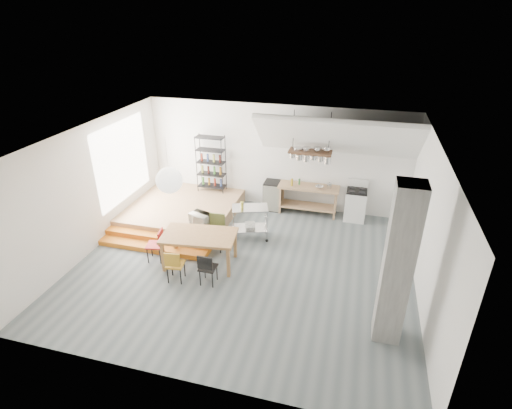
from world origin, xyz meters
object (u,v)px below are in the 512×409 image
(dining_table, at_px, (199,238))
(rolling_cart, at_px, (250,218))
(mini_fridge, at_px, (273,195))
(stove, at_px, (355,204))

(dining_table, relative_size, rolling_cart, 1.74)
(rolling_cart, bearing_deg, mini_fridge, 65.66)
(stove, bearing_deg, rolling_cart, -145.25)
(dining_table, xyz_separation_m, mini_fridge, (1.05, 3.40, -0.29))
(stove, distance_m, dining_table, 4.89)
(dining_table, distance_m, rolling_cart, 1.71)
(mini_fridge, bearing_deg, stove, -1.01)
(dining_table, relative_size, mini_fridge, 2.05)
(dining_table, height_order, rolling_cart, rolling_cart)
(rolling_cart, bearing_deg, dining_table, -138.16)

